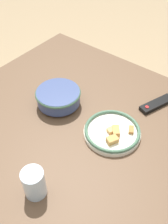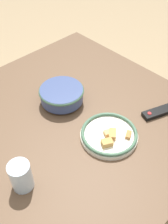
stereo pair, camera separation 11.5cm
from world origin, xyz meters
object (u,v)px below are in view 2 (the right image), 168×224
Objects in this scene: noodle_bowl at (62,94)px; drinking_glass at (21,176)px; food_plate at (109,135)px; tv_remote at (160,111)px.

drinking_glass reaches higher than noodle_bowl.
tv_remote is at bearing 76.85° from food_plate.
tv_remote is at bearing 79.17° from drinking_glass.
noodle_bowl is 1.15× the size of tv_remote.
food_plate is 0.28m from tv_remote.
drinking_glass reaches higher than food_plate.
tv_remote is 0.68m from drinking_glass.
food_plate is 0.39m from drinking_glass.
drinking_glass reaches higher than tv_remote.
noodle_bowl is 1.78× the size of drinking_glass.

